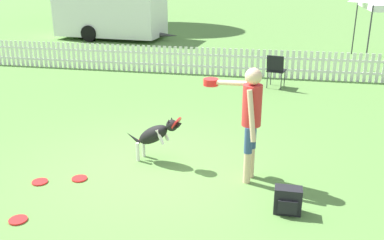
% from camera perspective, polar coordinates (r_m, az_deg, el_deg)
% --- Properties ---
extents(ground_plane, '(240.00, 240.00, 0.00)m').
position_cam_1_polar(ground_plane, '(6.88, -5.33, -6.67)').
color(ground_plane, '#5B8C42').
extents(handler_person, '(0.94, 0.83, 1.73)m').
position_cam_1_polar(handler_person, '(6.22, 7.54, 1.28)').
color(handler_person, beige).
rests_on(handler_person, ground_plane).
extents(leaping_dog, '(1.03, 0.42, 0.84)m').
position_cam_1_polar(leaping_dog, '(6.96, -4.85, -1.85)').
color(leaping_dog, black).
rests_on(leaping_dog, ground_plane).
extents(frisbee_near_handler, '(0.23, 0.23, 0.02)m').
position_cam_1_polar(frisbee_near_handler, '(6.02, -22.18, -12.24)').
color(frisbee_near_handler, red).
rests_on(frisbee_near_handler, ground_plane).
extents(frisbee_near_dog, '(0.23, 0.23, 0.02)m').
position_cam_1_polar(frisbee_near_dog, '(7.99, -6.28, -2.70)').
color(frisbee_near_dog, red).
rests_on(frisbee_near_dog, ground_plane).
extents(frisbee_midfield, '(0.23, 0.23, 0.02)m').
position_cam_1_polar(frisbee_midfield, '(6.79, -14.77, -7.56)').
color(frisbee_midfield, red).
rests_on(frisbee_midfield, ground_plane).
extents(frisbee_far_scatter, '(0.23, 0.23, 0.02)m').
position_cam_1_polar(frisbee_far_scatter, '(6.87, -19.63, -7.78)').
color(frisbee_far_scatter, red).
rests_on(frisbee_far_scatter, ground_plane).
extents(backpack_on_grass, '(0.35, 0.24, 0.36)m').
position_cam_1_polar(backpack_on_grass, '(5.81, 12.65, -10.44)').
color(backpack_on_grass, black).
rests_on(backpack_on_grass, ground_plane).
extents(picket_fence, '(26.37, 0.04, 0.81)m').
position_cam_1_polar(picket_fence, '(12.73, 2.84, 7.81)').
color(picket_fence, white).
rests_on(picket_fence, ground_plane).
extents(folding_chair_center, '(0.53, 0.55, 0.89)m').
position_cam_1_polar(folding_chair_center, '(11.47, 11.12, 6.79)').
color(folding_chair_center, '#333338').
rests_on(folding_chair_center, ground_plane).
extents(equipment_trailer, '(5.44, 2.43, 2.52)m').
position_cam_1_polar(equipment_trailer, '(19.59, -10.83, 14.48)').
color(equipment_trailer, white).
rests_on(equipment_trailer, ground_plane).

